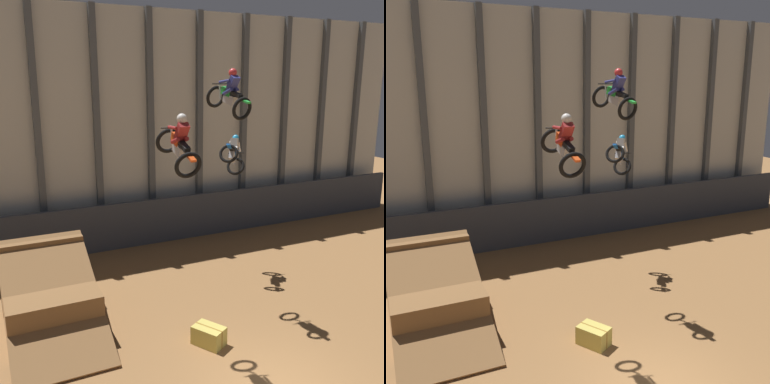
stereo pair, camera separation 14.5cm
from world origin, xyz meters
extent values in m
cube|color=beige|center=(0.00, 12.31, 5.35)|extent=(32.00, 0.12, 10.71)
cube|color=#4C5156|center=(-3.80, 12.11, 5.35)|extent=(0.28, 0.28, 10.71)
cube|color=#4C5156|center=(-1.27, 12.11, 5.35)|extent=(0.28, 0.28, 10.71)
cube|color=#4C5156|center=(1.27, 12.11, 5.35)|extent=(0.28, 0.28, 10.71)
cube|color=#4C5156|center=(3.80, 12.11, 5.35)|extent=(0.28, 0.28, 10.71)
cube|color=#4C5156|center=(6.33, 12.11, 5.35)|extent=(0.28, 0.28, 10.71)
cube|color=#4C5156|center=(8.87, 12.11, 5.35)|extent=(0.28, 0.28, 10.71)
cube|color=#4C5156|center=(11.40, 12.11, 5.35)|extent=(0.28, 0.28, 10.71)
cube|color=#4C5156|center=(13.93, 12.11, 5.35)|extent=(0.28, 0.28, 10.71)
cube|color=#383D47|center=(0.00, 11.26, 1.07)|extent=(31.36, 0.20, 2.14)
cube|color=brown|center=(-4.56, 5.68, 0.72)|extent=(2.68, 3.25, 1.44)
cube|color=brown|center=(-4.56, 7.05, 1.20)|extent=(2.74, 0.50, 2.41)
cube|color=olive|center=(-4.56, 4.98, 1.20)|extent=(2.74, 4.74, 2.59)
torus|color=black|center=(-1.37, 3.52, 5.94)|extent=(0.74, 0.35, 0.73)
torus|color=black|center=(-1.39, 2.19, 5.49)|extent=(0.74, 0.35, 0.73)
cube|color=#B7B7BC|center=(-1.38, 2.77, 5.81)|extent=(0.19, 0.58, 0.43)
cube|color=#E54C19|center=(-1.38, 2.86, 6.06)|extent=(0.21, 0.50, 0.37)
cube|color=black|center=(-1.38, 2.48, 5.95)|extent=(0.17, 0.57, 0.29)
cube|color=#E54C19|center=(-1.39, 2.01, 5.71)|extent=(0.15, 0.36, 0.17)
cylinder|color=#B7B7BC|center=(-1.37, 3.27, 6.11)|extent=(0.06, 0.09, 0.55)
cylinder|color=black|center=(-1.37, 3.15, 6.33)|extent=(0.63, 0.25, 0.04)
cube|color=maroon|center=(-1.38, 2.58, 6.28)|extent=(0.29, 0.45, 0.51)
sphere|color=silver|center=(-1.38, 2.57, 6.61)|extent=(0.27, 0.33, 0.33)
cylinder|color=maroon|center=(-1.50, 2.72, 6.05)|extent=(0.12, 0.44, 0.22)
cylinder|color=maroon|center=(-1.26, 2.72, 6.05)|extent=(0.12, 0.44, 0.22)
cylinder|color=maroon|center=(-1.54, 2.80, 6.37)|extent=(0.09, 0.52, 0.09)
cylinder|color=maroon|center=(-1.22, 2.80, 6.37)|extent=(0.09, 0.52, 0.09)
torus|color=black|center=(1.16, 5.53, 7.02)|extent=(0.76, 0.38, 0.74)
torus|color=black|center=(1.35, 4.18, 6.70)|extent=(0.76, 0.38, 0.74)
cube|color=#B7B7BC|center=(1.27, 4.78, 6.96)|extent=(0.26, 0.59, 0.39)
cube|color=green|center=(1.25, 4.90, 7.19)|extent=(0.27, 0.51, 0.33)
cube|color=black|center=(1.30, 4.51, 7.12)|extent=(0.24, 0.59, 0.24)
cube|color=green|center=(1.38, 4.02, 6.93)|extent=(0.19, 0.38, 0.14)
cylinder|color=#B7B7BC|center=(1.19, 5.30, 7.21)|extent=(0.08, 0.15, 0.55)
cylinder|color=black|center=(1.20, 5.21, 7.43)|extent=(0.66, 0.09, 0.04)
cube|color=navy|center=(1.29, 4.64, 7.44)|extent=(0.34, 0.45, 0.52)
sphere|color=red|center=(1.28, 4.66, 7.78)|extent=(0.30, 0.35, 0.31)
cylinder|color=navy|center=(1.15, 4.74, 7.20)|extent=(0.17, 0.44, 0.26)
cylinder|color=navy|center=(1.39, 4.77, 7.20)|extent=(0.17, 0.44, 0.26)
cylinder|color=navy|center=(1.09, 4.84, 7.52)|extent=(0.15, 0.53, 0.14)
cylinder|color=navy|center=(1.41, 4.89, 7.52)|extent=(0.15, 0.53, 0.14)
torus|color=black|center=(3.15, 7.47, 4.19)|extent=(0.85, 0.84, 0.69)
torus|color=black|center=(2.31, 6.59, 4.89)|extent=(0.85, 0.84, 0.69)
cube|color=#B7B7BC|center=(2.74, 7.04, 4.67)|extent=(0.54, 0.55, 0.50)
cube|color=blue|center=(2.91, 7.22, 4.75)|extent=(0.49, 0.50, 0.43)
cube|color=black|center=(2.68, 6.98, 4.97)|extent=(0.49, 0.50, 0.38)
cube|color=blue|center=(2.34, 6.62, 5.16)|extent=(0.34, 0.34, 0.23)
cylinder|color=#B7B7BC|center=(3.12, 7.44, 4.48)|extent=(0.36, 0.38, 0.38)
cylinder|color=black|center=(3.18, 7.51, 4.71)|extent=(0.65, 0.19, 0.04)
cube|color=silver|center=(2.90, 7.21, 5.11)|extent=(0.40, 0.40, 0.53)
sphere|color=#2393CC|center=(3.07, 7.38, 5.34)|extent=(0.43, 0.44, 0.36)
cylinder|color=silver|center=(2.76, 7.23, 4.86)|extent=(0.27, 0.28, 0.43)
cylinder|color=silver|center=(2.93, 7.07, 4.86)|extent=(0.27, 0.28, 0.43)
cylinder|color=silver|center=(2.93, 7.47, 5.01)|extent=(0.33, 0.34, 0.45)
cylinder|color=silver|center=(3.16, 7.25, 5.01)|extent=(0.33, 0.34, 0.45)
cube|color=#CCB751|center=(-0.54, 2.60, 0.28)|extent=(0.97, 1.08, 0.56)
cube|color=#996623|center=(-0.54, 2.60, 0.28)|extent=(0.49, 0.81, 0.57)
camera|label=1|loc=(-5.99, -7.79, 7.56)|focal=42.00mm
camera|label=2|loc=(-5.86, -7.85, 7.56)|focal=42.00mm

